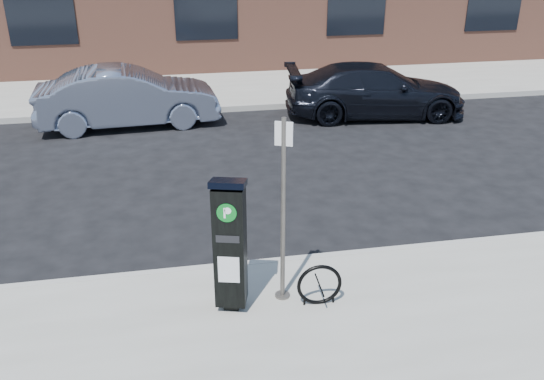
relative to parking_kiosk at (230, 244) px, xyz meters
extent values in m
plane|color=black|center=(0.82, 1.03, -1.07)|extent=(120.00, 120.00, 0.00)
cube|color=gray|center=(0.82, 15.03, -0.99)|extent=(60.00, 12.00, 0.15)
cube|color=#9E9B93|center=(0.82, 1.01, -0.99)|extent=(60.00, 0.12, 0.16)
cube|color=#9E9B93|center=(0.82, 9.05, -0.99)|extent=(60.00, 0.12, 0.16)
cube|color=black|center=(0.00, 0.00, -0.87)|extent=(0.23, 0.23, 0.09)
cube|color=black|center=(0.00, 0.00, -0.03)|extent=(0.45, 0.41, 1.58)
cube|color=black|center=(0.00, 0.00, 0.80)|extent=(0.49, 0.46, 0.15)
cylinder|color=#085D1A|center=(-0.04, -0.16, 0.50)|extent=(0.23, 0.08, 0.23)
cube|color=white|center=(-0.04, -0.16, 0.50)|extent=(0.08, 0.03, 0.13)
cube|color=silver|center=(-0.04, -0.16, -0.26)|extent=(0.25, 0.08, 0.35)
cube|color=black|center=(-0.04, -0.16, 0.15)|extent=(0.27, 0.08, 0.09)
cylinder|color=#5E5753|center=(0.67, 0.11, -0.90)|extent=(0.19, 0.19, 0.03)
cylinder|color=#5E5753|center=(0.67, 0.11, 0.30)|extent=(0.06, 0.06, 2.43)
cube|color=silver|center=(0.67, 0.11, 1.32)|extent=(0.20, 0.10, 0.29)
torus|color=black|center=(1.10, -0.14, -0.63)|extent=(0.58, 0.07, 0.58)
cylinder|color=black|center=(0.91, -0.13, -0.86)|extent=(0.03, 0.03, 0.11)
cylinder|color=black|center=(1.29, -0.15, -0.86)|extent=(0.03, 0.03, 0.11)
imported|color=gray|center=(-1.56, 8.31, -0.34)|extent=(4.50, 1.83, 1.45)
imported|color=black|center=(4.76, 7.97, -0.39)|extent=(4.86, 2.41, 1.36)
camera|label=1|loc=(-0.62, -6.03, 3.46)|focal=38.00mm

